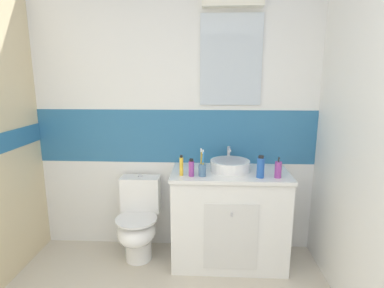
# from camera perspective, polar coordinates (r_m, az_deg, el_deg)

# --- Properties ---
(wall_back_tiled) EXTENTS (3.20, 0.20, 2.50)m
(wall_back_tiled) POSITION_cam_1_polar(r_m,az_deg,el_deg) (2.89, -2.95, 4.72)
(wall_back_tiled) COLOR white
(wall_back_tiled) RESTS_ON ground_plane
(vanity_cabinet) EXTENTS (1.00, 0.54, 0.85)m
(vanity_cabinet) POSITION_cam_1_polar(r_m,az_deg,el_deg) (2.82, 6.87, -13.29)
(vanity_cabinet) COLOR white
(vanity_cabinet) RESTS_ON ground_plane
(sink_basin) EXTENTS (0.34, 0.38, 0.18)m
(sink_basin) POSITION_cam_1_polar(r_m,az_deg,el_deg) (2.67, 7.08, -3.89)
(sink_basin) COLOR white
(sink_basin) RESTS_ON vanity_cabinet
(toilet) EXTENTS (0.37, 0.50, 0.75)m
(toilet) POSITION_cam_1_polar(r_m,az_deg,el_deg) (2.92, -9.95, -14.08)
(toilet) COLOR white
(toilet) RESTS_ON ground_plane
(toothbrush_cup) EXTENTS (0.06, 0.06, 0.23)m
(toothbrush_cup) POSITION_cam_1_polar(r_m,az_deg,el_deg) (2.50, 1.93, -4.56)
(toothbrush_cup) COLOR #4C7299
(toothbrush_cup) RESTS_ON vanity_cabinet
(soap_dispenser) EXTENTS (0.05, 0.05, 0.17)m
(soap_dispenser) POSITION_cam_1_polar(r_m,az_deg,el_deg) (2.56, 15.73, -4.60)
(soap_dispenser) COLOR #993F99
(soap_dispenser) RESTS_ON vanity_cabinet
(deodorant_spray_can) EXTENTS (0.05, 0.05, 0.15)m
(deodorant_spray_can) POSITION_cam_1_polar(r_m,az_deg,el_deg) (2.50, -0.12, -4.49)
(deodorant_spray_can) COLOR #993F99
(deodorant_spray_can) RESTS_ON vanity_cabinet
(toothpaste_tube_upright) EXTENTS (0.03, 0.03, 0.17)m
(toothpaste_tube_upright) POSITION_cam_1_polar(r_m,az_deg,el_deg) (2.52, -2.00, -4.09)
(toothpaste_tube_upright) COLOR yellow
(toothpaste_tube_upright) RESTS_ON vanity_cabinet
(shampoo_bottle_tall) EXTENTS (0.06, 0.06, 0.18)m
(shampoo_bottle_tall) POSITION_cam_1_polar(r_m,az_deg,el_deg) (2.52, 12.64, -4.23)
(shampoo_bottle_tall) COLOR #2659B2
(shampoo_bottle_tall) RESTS_ON vanity_cabinet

